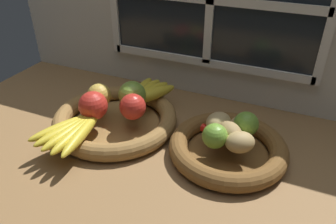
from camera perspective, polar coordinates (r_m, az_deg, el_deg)
name	(u,v)px	position (r cm, az deg, el deg)	size (l,w,h in cm)	color
ground_plane	(172,146)	(88.16, 0.64, -6.02)	(140.00, 90.00, 3.00)	olive
back_wall	(212,9)	(100.77, 7.71, 17.39)	(140.00, 4.60, 55.00)	silver
fruit_bowl_left	(115,119)	(93.44, -9.17, -1.29)	(34.91, 34.91, 4.69)	olive
fruit_bowl_right	(228,148)	(83.01, 10.39, -6.20)	(29.46, 29.46, 4.69)	brown
apple_red_front	(93,106)	(88.45, -12.94, 1.09)	(7.74, 7.74, 7.74)	red
apple_red_right	(132,107)	(86.62, -6.29, 0.81)	(7.09, 7.09, 7.09)	red
apple_green_back	(132,95)	(91.89, -6.28, 3.00)	(7.76, 7.76, 7.76)	#7AA338
apple_golden_left	(99,95)	(94.13, -11.93, 2.86)	(6.75, 6.75, 6.75)	gold
banana_bunch_front	(73,130)	(84.39, -16.25, -3.04)	(14.04, 20.16, 2.88)	yellow
banana_bunch_back	(147,92)	(97.47, -3.72, 3.46)	(12.05, 17.45, 3.35)	gold
potato_oblong	(218,122)	(82.98, 8.80, -1.80)	(6.95, 5.91, 4.92)	tan
potato_small	(240,142)	(77.04, 12.45, -5.18)	(6.93, 5.51, 5.00)	tan
potato_back	(242,125)	(83.63, 12.79, -2.28)	(6.05, 5.64, 4.22)	tan
potato_large	(230,132)	(80.10, 10.73, -3.42)	(7.50, 5.15, 4.85)	#A38451
lime_near	(215,136)	(77.08, 8.18, -4.17)	(6.03, 6.03, 6.03)	#6B9E33
lime_far	(246,124)	(82.53, 13.48, -2.05)	(6.21, 6.21, 6.21)	#6B9E33
chili_pepper	(226,137)	(80.64, 10.10, -4.30)	(2.06, 2.06, 13.73)	red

